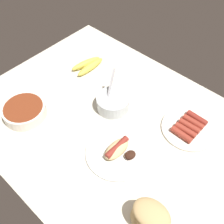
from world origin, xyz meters
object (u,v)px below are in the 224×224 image
object	(u,v)px
bread_stack	(150,218)
plate_sausages	(189,128)
plate_hotdog_assembled	(117,151)
bowl_coleslaw	(113,102)
bowl_chili	(24,111)
banana_bunch	(88,65)

from	to	relation	value
bread_stack	plate_sausages	distance (cm)	42.50
plate_hotdog_assembled	bowl_coleslaw	world-z (taller)	bowl_coleslaw
plate_hotdog_assembled	plate_sausages	xyz separation A→B (cm)	(-14.03, -28.31, -0.47)
bowl_coleslaw	plate_sausages	world-z (taller)	bowl_coleslaw
bowl_chili	bread_stack	size ratio (longest dim) A/B	1.36
plate_hotdog_assembled	bowl_chili	size ratio (longest dim) A/B	1.32
bowl_chili	banana_bunch	bearing A→B (deg)	-87.01
bowl_coleslaw	plate_sausages	bearing A→B (deg)	-158.62
banana_bunch	plate_sausages	world-z (taller)	plate_sausages
plate_hotdog_assembled	bowl_coleslaw	bearing A→B (deg)	-43.47
banana_bunch	bowl_chili	world-z (taller)	bowl_chili
bowl_chili	plate_sausages	size ratio (longest dim) A/B	0.82
plate_hotdog_assembled	plate_sausages	distance (cm)	31.60
banana_bunch	plate_hotdog_assembled	distance (cm)	51.72
banana_bunch	bowl_coleslaw	distance (cm)	29.15
banana_bunch	plate_hotdog_assembled	world-z (taller)	plate_hotdog_assembled
plate_sausages	bowl_chili	bearing A→B (deg)	36.07
plate_hotdog_assembled	plate_sausages	size ratio (longest dim) A/B	1.08
banana_bunch	bowl_coleslaw	size ratio (longest dim) A/B	1.10
plate_hotdog_assembled	banana_bunch	bearing A→B (deg)	-31.95
bread_stack	plate_sausages	bearing A→B (deg)	-75.65
plate_hotdog_assembled	bread_stack	xyz separation A→B (cm)	(-24.51, 12.66, 3.74)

